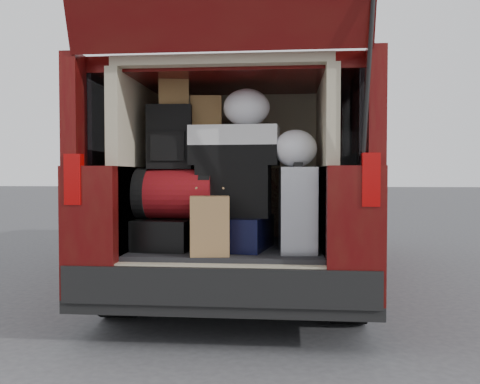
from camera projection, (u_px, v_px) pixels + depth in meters
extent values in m
plane|color=#3D3C3F|center=(225.00, 337.00, 3.28)|extent=(80.00, 80.00, 0.00)
cylinder|color=black|center=(122.00, 273.00, 3.74)|extent=(0.24, 0.64, 0.64)
cylinder|color=black|center=(347.00, 277.00, 3.59)|extent=(0.24, 0.64, 0.64)
cylinder|color=black|center=(199.00, 227.00, 7.03)|extent=(0.24, 0.64, 0.64)
cylinder|color=black|center=(318.00, 228.00, 6.88)|extent=(0.24, 0.64, 0.64)
cube|color=black|center=(249.00, 249.00, 5.34)|extent=(1.90, 4.85, 0.08)
cube|color=#4B0508|center=(176.00, 207.00, 5.39)|extent=(0.33, 4.85, 0.80)
cube|color=#4B0508|center=(325.00, 208.00, 5.25)|extent=(0.33, 4.85, 0.80)
cube|color=#4B0508|center=(249.00, 109.00, 5.29)|extent=(1.82, 4.46, 0.10)
cube|color=black|center=(164.00, 137.00, 5.28)|extent=(0.12, 4.25, 0.68)
cube|color=black|center=(336.00, 136.00, 5.11)|extent=(0.12, 4.25, 0.68)
cube|color=black|center=(219.00, 285.00, 2.98)|extent=(1.86, 0.16, 0.22)
cube|color=#990505|center=(74.00, 179.00, 3.00)|extent=(0.10, 0.06, 0.30)
cube|color=#990505|center=(371.00, 180.00, 2.84)|extent=(0.10, 0.06, 0.30)
cube|color=black|center=(230.00, 250.00, 3.54)|extent=(1.24, 1.05, 0.06)
cube|color=#B3A78A|center=(137.00, 164.00, 3.58)|extent=(0.08, 1.05, 1.15)
cube|color=#B3A78A|center=(326.00, 163.00, 3.45)|extent=(0.08, 1.05, 1.15)
cube|color=#B3A78A|center=(238.00, 165.00, 4.07)|extent=(1.34, 0.06, 1.15)
cube|color=#B3A78A|center=(230.00, 76.00, 3.49)|extent=(1.34, 1.05, 0.06)
cylinder|color=black|center=(370.00, 64.00, 2.75)|extent=(0.02, 0.90, 0.76)
cube|color=black|center=(230.00, 285.00, 3.54)|extent=(1.24, 1.05, 0.55)
cube|color=black|center=(169.00, 233.00, 3.45)|extent=(0.41, 0.54, 0.20)
cube|color=black|center=(237.00, 232.00, 3.41)|extent=(0.49, 0.56, 0.22)
cube|color=silver|center=(297.00, 210.00, 3.26)|extent=(0.25, 0.38, 0.55)
cube|color=olive|center=(210.00, 226.00, 3.11)|extent=(0.26, 0.18, 0.37)
cube|color=maroon|center=(175.00, 194.00, 3.41)|extent=(0.52, 0.35, 0.33)
cube|color=black|center=(234.00, 191.00, 3.39)|extent=(0.49, 0.31, 0.34)
cube|color=black|center=(171.00, 137.00, 3.43)|extent=(0.31, 0.20, 0.43)
cube|color=white|center=(235.00, 146.00, 3.39)|extent=(0.60, 0.33, 0.26)
cube|color=brown|center=(174.00, 93.00, 3.43)|extent=(0.23, 0.20, 0.18)
cube|color=brown|center=(206.00, 112.00, 3.48)|extent=(0.23, 0.19, 0.21)
ellipsoid|color=white|center=(247.00, 108.00, 3.38)|extent=(0.34, 0.32, 0.25)
ellipsoid|color=white|center=(295.00, 149.00, 3.26)|extent=(0.31, 0.30, 0.24)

